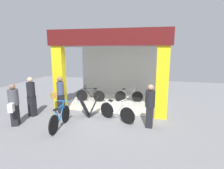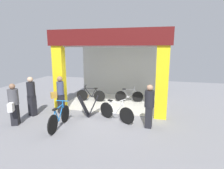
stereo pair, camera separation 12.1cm
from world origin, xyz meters
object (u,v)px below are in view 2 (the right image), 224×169
Objects in this scene: pedestrian_1 at (60,94)px; bicycle_parked_1 at (116,112)px; pedestrian_3 at (14,104)px; bicycle_inside_0 at (129,96)px; pedestrian_2 at (149,106)px; bicycle_parked_0 at (59,118)px; pedestrian_0 at (31,96)px; bicycle_inside_1 at (91,95)px; sandwich_board_sign at (89,106)px.

bicycle_parked_1 is at bearing -6.54° from pedestrian_1.
bicycle_inside_0 is at bearing 47.62° from pedestrian_3.
pedestrian_1 is (-2.73, -2.41, 0.53)m from bicycle_inside_0.
pedestrian_2 reaches higher than bicycle_parked_1.
bicycle_inside_0 is at bearing 63.50° from bicycle_parked_0.
bicycle_parked_0 is 1.02× the size of pedestrian_0.
pedestrian_2 is at bearing -8.40° from pedestrian_1.
bicycle_parked_1 is 2.71m from pedestrian_1.
pedestrian_1 reaches higher than bicycle_parked_1.
bicycle_inside_1 is at bearing -168.45° from bicycle_inside_0.
pedestrian_1 is 1.04× the size of pedestrian_2.
pedestrian_0 reaches higher than bicycle_inside_1.
sandwich_board_sign is 2.87m from pedestrian_3.
sandwich_board_sign is at bearing 33.50° from pedestrian_3.
bicycle_parked_1 is at bearing 20.42° from pedestrian_3.
bicycle_inside_1 is 2.17m from pedestrian_1.
bicycle_parked_0 is 1.11× the size of bicycle_parked_1.
pedestrian_3 is (-1.67, -3.65, 0.48)m from bicycle_inside_1.
pedestrian_2 is (3.27, -2.58, 0.48)m from bicycle_inside_1.
pedestrian_0 is 1.03m from pedestrian_3.
pedestrian_0 is 1.18m from pedestrian_1.
bicycle_parked_0 reaches higher than sandwich_board_sign.
bicycle_inside_0 is 0.89× the size of pedestrian_0.
bicycle_parked_0 is (-1.94, -3.88, 0.05)m from bicycle_inside_0.
bicycle_parked_1 is at bearing -91.76° from bicycle_inside_0.
bicycle_inside_1 is 3.47m from bicycle_parked_0.
pedestrian_0 is at bearing -174.93° from bicycle_parked_1.
pedestrian_0 is (-2.38, -0.54, 0.44)m from sandwich_board_sign.
pedestrian_3 is at bearing -174.05° from bicycle_parked_0.
pedestrian_2 is at bearing -38.32° from bicycle_inside_1.
pedestrian_3 is (0.02, -1.03, -0.05)m from pedestrian_0.
bicycle_parked_0 is 1.08× the size of pedestrian_3.
bicycle_inside_0 is at bearing 11.55° from bicycle_inside_1.
bicycle_parked_0 is at bearing -88.26° from bicycle_inside_1.
bicycle_parked_1 is (-0.08, -2.72, 0.04)m from bicycle_inside_0.
bicycle_parked_1 is at bearing 167.89° from pedestrian_2.
bicycle_parked_1 is at bearing 5.07° from pedestrian_0.
pedestrian_1 is at bearing 32.15° from pedestrian_0.
pedestrian_3 is at bearing -146.50° from sandwich_board_sign.
pedestrian_0 reaches higher than bicycle_parked_0.
bicycle_inside_1 is (-2.04, -0.42, 0.02)m from bicycle_inside_0.
pedestrian_1 is (-1.39, 0.09, 0.42)m from sandwich_board_sign.
bicycle_inside_1 is at bearing 108.50° from sandwich_board_sign.
bicycle_inside_1 is at bearing 65.41° from pedestrian_3.
bicycle_inside_0 is 3.28m from pedestrian_2.
pedestrian_2 is at bearing 12.24° from pedestrian_3.
sandwich_board_sign is (-1.26, 0.22, 0.07)m from bicycle_parked_1.
bicycle_parked_0 is 3.31m from pedestrian_2.
bicycle_parked_1 is 0.91× the size of pedestrian_0.
sandwich_board_sign is at bearing 12.76° from pedestrian_0.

